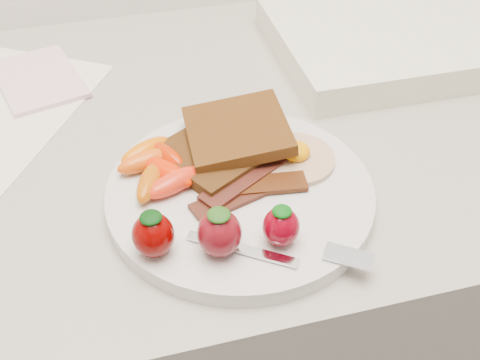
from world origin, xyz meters
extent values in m
cube|color=gray|center=(0.00, 1.70, 0.45)|extent=(2.00, 0.60, 0.90)
cylinder|color=silver|center=(-0.01, 1.56, 0.91)|extent=(0.27, 0.27, 0.02)
cube|color=black|center=(-0.03, 1.61, 0.93)|extent=(0.13, 0.13, 0.01)
cube|color=#431E0E|center=(0.00, 1.62, 0.94)|extent=(0.11, 0.11, 0.02)
cylinder|color=beige|center=(0.06, 1.58, 0.92)|extent=(0.11, 0.11, 0.01)
ellipsoid|color=#F59700|center=(0.06, 1.59, 0.93)|extent=(0.04, 0.04, 0.02)
cube|color=black|center=(-0.01, 1.55, 0.92)|extent=(0.11, 0.06, 0.00)
cube|color=black|center=(0.00, 1.55, 0.92)|extent=(0.11, 0.04, 0.00)
cube|color=black|center=(0.00, 1.56, 0.92)|extent=(0.10, 0.08, 0.00)
ellipsoid|color=#E4530A|center=(-0.10, 1.61, 0.93)|extent=(0.07, 0.04, 0.02)
ellipsoid|color=red|center=(-0.08, 1.59, 0.93)|extent=(0.06, 0.07, 0.02)
ellipsoid|color=#B95305|center=(-0.10, 1.58, 0.93)|extent=(0.04, 0.06, 0.02)
ellipsoid|color=#C32500|center=(-0.07, 1.62, 0.93)|extent=(0.04, 0.06, 0.02)
ellipsoid|color=#E66700|center=(-0.09, 1.63, 0.93)|extent=(0.06, 0.05, 0.02)
ellipsoid|color=red|center=(-0.07, 1.57, 0.93)|extent=(0.07, 0.05, 0.02)
ellipsoid|color=#630000|center=(-0.11, 1.50, 0.94)|extent=(0.04, 0.04, 0.04)
ellipsoid|color=black|center=(-0.11, 1.50, 0.96)|extent=(0.02, 0.02, 0.01)
ellipsoid|color=maroon|center=(-0.05, 1.48, 0.94)|extent=(0.04, 0.04, 0.04)
ellipsoid|color=#1F4B12|center=(-0.05, 1.48, 0.96)|extent=(0.02, 0.02, 0.01)
ellipsoid|color=maroon|center=(0.01, 1.48, 0.94)|extent=(0.03, 0.03, 0.04)
ellipsoid|color=#064E0A|center=(0.01, 1.48, 0.96)|extent=(0.02, 0.02, 0.01)
cube|color=silver|center=(-0.03, 1.48, 0.92)|extent=(0.09, 0.07, 0.00)
cube|color=silver|center=(0.06, 1.44, 0.92)|extent=(0.05, 0.04, 0.00)
cube|color=silver|center=(-0.21, 1.84, 0.91)|extent=(0.13, 0.16, 0.01)
cube|color=silver|center=(0.27, 1.80, 0.92)|extent=(0.32, 0.26, 0.04)
camera|label=1|loc=(-0.12, 1.13, 1.33)|focal=45.00mm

